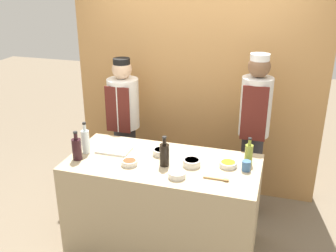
% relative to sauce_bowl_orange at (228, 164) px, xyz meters
% --- Properties ---
extents(ground_plane, '(14.00, 14.00, 0.00)m').
position_rel_sauce_bowl_orange_xyz_m(ground_plane, '(-0.57, -0.08, -0.93)').
color(ground_plane, '#756651').
extents(cabinet_wall, '(2.85, 0.18, 2.40)m').
position_rel_sauce_bowl_orange_xyz_m(cabinet_wall, '(-0.57, 1.21, 0.27)').
color(cabinet_wall, '#B7844C').
rests_on(cabinet_wall, ground_plane).
extents(counter, '(1.72, 0.82, 0.91)m').
position_rel_sauce_bowl_orange_xyz_m(counter, '(-0.57, -0.08, -0.48)').
color(counter, tan).
rests_on(counter, ground_plane).
extents(sauce_bowl_orange, '(0.15, 0.15, 0.04)m').
position_rel_sauce_bowl_orange_xyz_m(sauce_bowl_orange, '(0.00, 0.00, 0.00)').
color(sauce_bowl_orange, silver).
rests_on(sauce_bowl_orange, counter).
extents(sauce_bowl_yellow, '(0.15, 0.15, 0.06)m').
position_rel_sauce_bowl_orange_xyz_m(sauce_bowl_yellow, '(-0.63, 0.05, 0.01)').
color(sauce_bowl_yellow, silver).
rests_on(sauce_bowl_yellow, counter).
extents(sauce_bowl_brown, '(0.14, 0.14, 0.04)m').
position_rel_sauce_bowl_orange_xyz_m(sauce_bowl_brown, '(-0.83, -0.22, 0.00)').
color(sauce_bowl_brown, silver).
rests_on(sauce_bowl_brown, counter).
extents(sauce_bowl_white, '(0.14, 0.14, 0.05)m').
position_rel_sauce_bowl_orange_xyz_m(sauce_bowl_white, '(-0.38, -0.31, 0.00)').
color(sauce_bowl_white, silver).
rests_on(sauce_bowl_white, counter).
extents(sauce_bowl_red, '(0.15, 0.15, 0.06)m').
position_rel_sauce_bowl_orange_xyz_m(sauce_bowl_red, '(-0.31, -0.08, 0.01)').
color(sauce_bowl_red, silver).
rests_on(sauce_bowl_red, counter).
extents(cutting_board, '(0.31, 0.20, 0.02)m').
position_rel_sauce_bowl_orange_xyz_m(cutting_board, '(-1.08, 0.00, -0.01)').
color(cutting_board, white).
rests_on(cutting_board, counter).
extents(bottle_soy, '(0.08, 0.08, 0.28)m').
position_rel_sauce_bowl_orange_xyz_m(bottle_soy, '(-0.54, -0.14, 0.08)').
color(bottle_soy, black).
rests_on(bottle_soy, counter).
extents(bottle_oil, '(0.07, 0.07, 0.25)m').
position_rel_sauce_bowl_orange_xyz_m(bottle_oil, '(0.16, 0.11, 0.07)').
color(bottle_oil, olive).
rests_on(bottle_oil, counter).
extents(bottle_clear, '(0.07, 0.07, 0.30)m').
position_rel_sauce_bowl_orange_xyz_m(bottle_clear, '(-1.32, -0.10, 0.09)').
color(bottle_clear, silver).
rests_on(bottle_clear, counter).
extents(bottle_wine, '(0.08, 0.08, 0.27)m').
position_rel_sauce_bowl_orange_xyz_m(bottle_wine, '(-1.33, -0.25, 0.08)').
color(bottle_wine, black).
rests_on(bottle_wine, counter).
extents(cup_blue, '(0.08, 0.08, 0.09)m').
position_rel_sauce_bowl_orange_xyz_m(cup_blue, '(0.16, -0.03, 0.02)').
color(cup_blue, '#386093').
rests_on(cup_blue, counter).
extents(wooden_spoon, '(0.21, 0.04, 0.02)m').
position_rel_sauce_bowl_orange_xyz_m(wooden_spoon, '(-0.04, -0.26, -0.01)').
color(wooden_spoon, '#B2844C').
rests_on(wooden_spoon, counter).
extents(chef_left, '(0.35, 0.35, 1.62)m').
position_rel_sauce_bowl_orange_xyz_m(chef_left, '(-1.29, 0.75, -0.05)').
color(chef_left, '#28282D').
rests_on(chef_left, ground_plane).
extents(chef_right, '(0.31, 0.31, 1.76)m').
position_rel_sauce_bowl_orange_xyz_m(chef_right, '(0.14, 0.75, 0.05)').
color(chef_right, '#28282D').
rests_on(chef_right, ground_plane).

